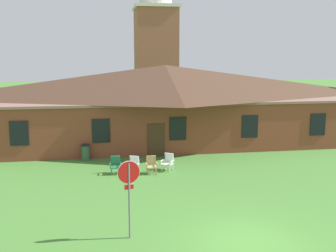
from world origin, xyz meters
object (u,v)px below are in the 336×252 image
object	(u,v)px
trash_bin	(86,152)
stop_sign	(129,184)
lawn_chair_near_door	(133,165)
lawn_chair_left_end	(151,164)
lawn_chair_middle	(168,161)
lawn_chair_by_porch	(116,165)

from	to	relation	value
trash_bin	stop_sign	bearing A→B (deg)	-80.69
stop_sign	lawn_chair_near_door	bearing A→B (deg)	84.30
stop_sign	lawn_chair_near_door	xyz separation A→B (m)	(0.79, 7.95, -1.47)
lawn_chair_left_end	lawn_chair_middle	xyz separation A→B (m)	(1.00, 0.46, 0.00)
stop_sign	lawn_chair_middle	distance (m)	8.87
lawn_chair_by_porch	lawn_chair_left_end	size ratio (longest dim) A/B	1.00
lawn_chair_near_door	lawn_chair_left_end	xyz separation A→B (m)	(0.98, -0.11, 0.00)
stop_sign	lawn_chair_middle	bearing A→B (deg)	71.55
stop_sign	lawn_chair_by_porch	xyz separation A→B (m)	(-0.16, 8.12, -1.47)
lawn_chair_left_end	lawn_chair_by_porch	bearing A→B (deg)	171.58
trash_bin	lawn_chair_middle	bearing A→B (deg)	-33.31
stop_sign	lawn_chair_by_porch	size ratio (longest dim) A/B	2.90
lawn_chair_by_porch	lawn_chair_left_end	world-z (taller)	same
stop_sign	lawn_chair_by_porch	world-z (taller)	stop_sign
lawn_chair_near_door	lawn_chair_middle	size ratio (longest dim) A/B	1.00
stop_sign	lawn_chair_near_door	size ratio (longest dim) A/B	2.90
lawn_chair_by_porch	lawn_chair_near_door	bearing A→B (deg)	-10.20
stop_sign	trash_bin	size ratio (longest dim) A/B	2.83
lawn_chair_by_porch	lawn_chair_left_end	bearing A→B (deg)	-8.42
lawn_chair_near_door	lawn_chair_middle	bearing A→B (deg)	9.99
lawn_chair_near_door	lawn_chair_left_end	bearing A→B (deg)	-6.67
stop_sign	lawn_chair_by_porch	distance (m)	8.25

